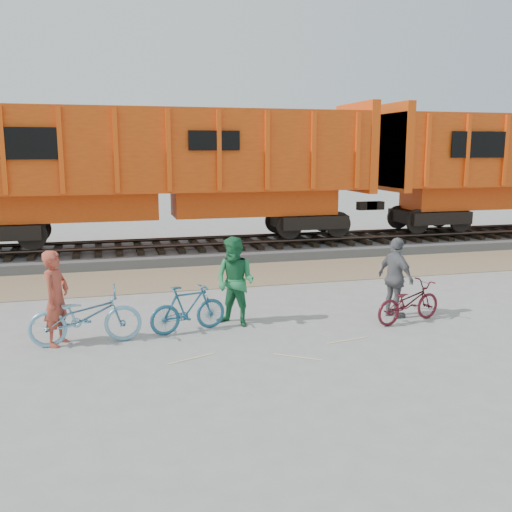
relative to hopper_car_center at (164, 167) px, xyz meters
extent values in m
plane|color=#9E9E99|center=(0.39, -9.00, -3.01)|extent=(120.00, 120.00, 0.00)
cube|color=#9D8161|center=(0.39, -3.50, -3.00)|extent=(120.00, 3.00, 0.02)
cube|color=slate|center=(0.39, 0.00, -2.86)|extent=(120.00, 4.00, 0.30)
cube|color=black|center=(0.39, 0.00, -2.65)|extent=(0.22, 2.60, 0.12)
cube|color=black|center=(6.89, 0.00, -2.65)|extent=(0.22, 2.60, 0.12)
cylinder|color=#382821|center=(0.39, -0.72, -2.53)|extent=(120.00, 0.12, 0.12)
cylinder|color=#382821|center=(0.39, 0.72, -2.53)|extent=(120.00, 0.12, 0.12)
cube|color=black|center=(0.00, 0.00, -2.07)|extent=(11.20, 2.20, 0.80)
cube|color=#DF4C0F|center=(0.00, 0.00, -1.22)|extent=(11.76, 1.65, 0.90)
cube|color=#DF4C0F|center=(0.00, 0.00, 0.53)|extent=(14.00, 3.00, 2.60)
cube|color=#E24A0E|center=(6.85, 0.00, 0.63)|extent=(0.30, 3.06, 3.10)
cube|color=black|center=(-4.20, -1.58, 0.73)|extent=(2.20, 0.04, 0.90)
cube|color=#E24A0E|center=(8.15, 0.00, 0.63)|extent=(0.30, 3.06, 3.10)
cube|color=black|center=(10.80, -1.58, 0.73)|extent=(2.20, 0.04, 0.90)
imported|color=#6FA6C6|center=(-2.39, -8.52, -2.47)|extent=(2.05, 0.75, 1.07)
imported|color=#1D5371|center=(-0.45, -8.29, -2.53)|extent=(1.64, 0.81, 0.95)
imported|color=#50121B|center=(4.09, -8.83, -2.57)|extent=(1.74, 0.97, 0.87)
imported|color=#A9402E|center=(-2.89, -8.42, -2.12)|extent=(0.66, 0.76, 1.77)
imported|color=#247643|center=(0.55, -8.09, -2.09)|extent=(1.12, 1.12, 1.83)
imported|color=slate|center=(3.99, -8.43, -2.14)|extent=(0.64, 1.09, 1.74)
camera|label=1|loc=(-1.95, -19.14, 0.55)|focal=40.00mm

